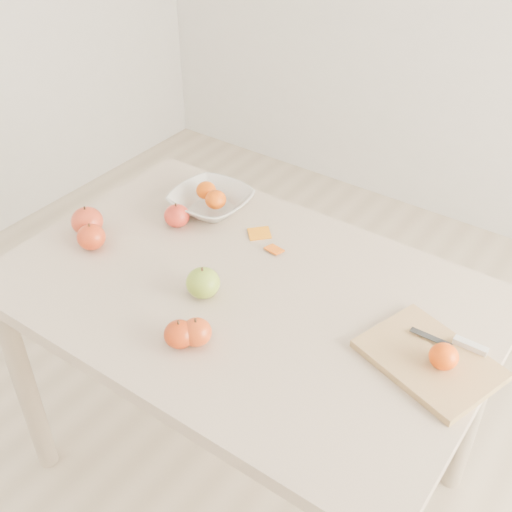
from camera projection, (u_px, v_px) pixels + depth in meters
The scene contains 16 objects.
ground at pixel (247, 470), 2.03m from camera, with size 3.50×3.50×0.00m, color #C6B293.
table at pixel (245, 318), 1.64m from camera, with size 1.20×0.80×0.75m.
cutting_board at pixel (429, 360), 1.38m from camera, with size 0.28×0.20×0.02m, color tan.
board_tangerine at pixel (444, 356), 1.33m from camera, with size 0.06×0.06×0.05m, color #DB3D07.
fruit_bowl at pixel (211, 202), 1.85m from camera, with size 0.22×0.22×0.05m, color silver.
bowl_tangerine_near at pixel (206, 190), 1.85m from camera, with size 0.06×0.06×0.05m, color #E96108.
bowl_tangerine_far at pixel (216, 200), 1.81m from camera, with size 0.06×0.06×0.05m, color #D54207.
orange_peel_a at pixel (259, 235), 1.76m from camera, with size 0.06×0.04×0.00m, color orange.
orange_peel_b at pixel (274, 250), 1.70m from camera, with size 0.04×0.04×0.00m, color orange.
paring_knife at pixel (464, 344), 1.39m from camera, with size 0.17×0.04×0.01m.
apple_green at pixel (203, 283), 1.54m from camera, with size 0.08×0.08×0.07m, color #5C8524.
apple_red_d at pixel (87, 221), 1.75m from camera, with size 0.09×0.09×0.08m, color maroon.
apple_red_a at pixel (177, 216), 1.78m from camera, with size 0.07×0.07×0.06m, color #95040A.
apple_red_b at pixel (91, 237), 1.70m from camera, with size 0.08×0.08×0.07m, color #A11313.
apple_red_e at pixel (196, 332), 1.41m from camera, with size 0.07×0.07×0.06m, color #A61914.
apple_red_c at pixel (179, 334), 1.41m from camera, with size 0.07×0.07×0.06m, color #9E0A09.
Camera 1 is at (0.73, -0.97, 1.77)m, focal length 45.00 mm.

